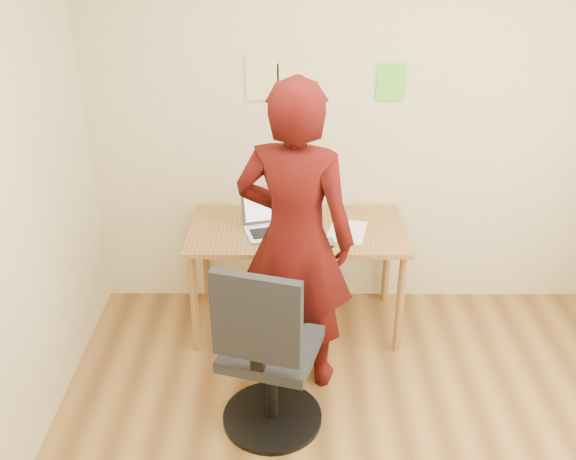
{
  "coord_description": "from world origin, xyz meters",
  "views": [
    {
      "loc": [
        -0.4,
        -2.31,
        2.63
      ],
      "look_at": [
        -0.42,
        0.95,
        0.95
      ],
      "focal_mm": 40.0,
      "sensor_mm": 36.0,
      "label": 1
    }
  ],
  "objects_px": {
    "phone": "(328,243)",
    "office_chair": "(267,362)",
    "desk": "(297,240)",
    "person": "(295,240)",
    "laptop": "(272,222)"
  },
  "relations": [
    {
      "from": "office_chair",
      "to": "person",
      "type": "bearing_deg",
      "value": 89.38
    },
    {
      "from": "laptop",
      "to": "person",
      "type": "relative_size",
      "value": 0.22
    },
    {
      "from": "laptop",
      "to": "office_chair",
      "type": "distance_m",
      "value": 1.04
    },
    {
      "from": "phone",
      "to": "office_chair",
      "type": "distance_m",
      "value": 0.92
    },
    {
      "from": "laptop",
      "to": "office_chair",
      "type": "xyz_separation_m",
      "value": [
        0.0,
        -0.99,
        -0.33
      ]
    },
    {
      "from": "laptop",
      "to": "person",
      "type": "distance_m",
      "value": 0.54
    },
    {
      "from": "person",
      "to": "desk",
      "type": "bearing_deg",
      "value": -76.43
    },
    {
      "from": "desk",
      "to": "person",
      "type": "relative_size",
      "value": 0.75
    },
    {
      "from": "desk",
      "to": "office_chair",
      "type": "xyz_separation_m",
      "value": [
        -0.16,
        -1.0,
        -0.19
      ]
    },
    {
      "from": "phone",
      "to": "laptop",
      "type": "bearing_deg",
      "value": 151.44
    },
    {
      "from": "desk",
      "to": "laptop",
      "type": "height_order",
      "value": "laptop"
    },
    {
      "from": "laptop",
      "to": "phone",
      "type": "distance_m",
      "value": 0.4
    },
    {
      "from": "office_chair",
      "to": "person",
      "type": "xyz_separation_m",
      "value": [
        0.15,
        0.49,
        0.47
      ]
    },
    {
      "from": "laptop",
      "to": "office_chair",
      "type": "bearing_deg",
      "value": -105.78
    },
    {
      "from": "desk",
      "to": "laptop",
      "type": "bearing_deg",
      "value": -174.2
    }
  ]
}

